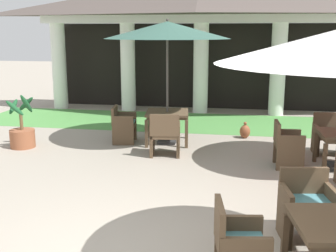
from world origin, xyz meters
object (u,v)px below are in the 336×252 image
Objects in this scene: patio_chair_mid_left_north at (329,136)px; patio_chair_mid_right_north at (308,207)px; patio_chair_near_foreground_west at (123,125)px; terracotta_urn at (245,131)px; patio_umbrella_near_foreground at (167,31)px; patio_chair_near_foreground_south at (165,135)px; patio_chair_mid_left_west at (287,146)px; potted_palm_left_edge at (22,134)px; patio_chair_mid_right_west at (238,248)px; patio_table_near_foreground at (167,116)px.

patio_chair_mid_right_north is at bearing 73.25° from patio_chair_mid_left_north.
patio_chair_near_foreground_west is 2.93m from terracotta_urn.
patio_umbrella_near_foreground is 3.06× the size of patio_chair_near_foreground_south.
patio_chair_mid_left_west is 0.70× the size of potted_palm_left_edge.
patio_chair_mid_right_west is 1.41m from patio_chair_mid_right_north.
potted_palm_left_edge reaches higher than patio_chair_near_foreground_west.
patio_chair_mid_right_north is 6.52m from potted_palm_left_edge.
patio_chair_near_foreground_south is (0.13, -1.02, -2.11)m from patio_umbrella_near_foreground.
patio_umbrella_near_foreground is 3.32× the size of patio_chair_mid_left_north.
patio_chair_mid_right_north is at bearing 134.96° from patio_chair_mid_right_west.
patio_chair_mid_right_north is 5.10m from terracotta_urn.
terracotta_urn is at bearing -90.64° from patio_chair_mid_right_north.
patio_chair_mid_right_west is 6.18m from terracotta_urn.
patio_chair_near_foreground_south reaches higher than patio_chair_mid_left_north.
patio_table_near_foreground is at bearing -68.64° from patio_chair_mid_right_north.
patio_chair_mid_right_west is (-1.82, -5.11, 0.01)m from patio_chair_mid_left_north.
patio_umbrella_near_foreground is 3.06m from terracotta_urn.
patio_chair_near_foreground_south is (1.15, -0.89, 0.02)m from patio_chair_near_foreground_west.
patio_table_near_foreground is 1.21× the size of patio_chair_mid_right_west.
terracotta_urn is at bearing 22.99° from patio_table_near_foreground.
patio_chair_near_foreground_west is 0.96× the size of patio_chair_mid_right_west.
patio_chair_mid_right_west is at bearing -72.93° from patio_umbrella_near_foreground.
patio_umbrella_near_foreground is at bearing 86.42° from patio_table_near_foreground.
patio_table_near_foreground is 1.26× the size of patio_chair_mid_left_north.
terracotta_urn is at bearing 100.25° from patio_chair_near_foreground_west.
patio_chair_near_foreground_south is at bearing -1.42° from potted_palm_left_edge.
patio_chair_mid_left_north is 4.10m from patio_chair_mid_right_north.
potted_palm_left_edge is at bearing 2.71° from patio_chair_mid_left_north.
patio_chair_mid_left_north is (3.36, 0.71, -0.03)m from patio_chair_near_foreground_south.
patio_chair_mid_left_west is 1.43m from patio_chair_mid_left_north.
patio_chair_mid_left_north is (3.49, -0.31, -2.14)m from patio_umbrella_near_foreground.
patio_chair_mid_right_west is at bearing -90.97° from terracotta_urn.
patio_chair_near_foreground_west is 4.51m from patio_chair_mid_left_north.
potted_palm_left_edge reaches higher than patio_chair_mid_right_north.
patio_chair_near_foreground_south is 4.67m from patio_chair_mid_right_west.
patio_chair_near_foreground_south reaches higher than patio_chair_mid_right_west.
potted_palm_left_edge is 3.11× the size of terracotta_urn.
terracotta_urn is at bearing -34.51° from patio_chair_mid_left_north.
patio_chair_near_foreground_west is 2.11× the size of terracotta_urn.
patio_chair_mid_left_west is 2.92m from patio_chair_mid_right_north.
patio_umbrella_near_foreground is 3.32× the size of patio_chair_near_foreground_west.
patio_chair_near_foreground_south reaches higher than terracotta_urn.
patio_chair_mid_left_west is at bearing 45.11° from patio_chair_mid_left_north.
patio_chair_mid_left_north is (0.96, 1.06, -0.02)m from patio_chair_mid_left_west.
potted_palm_left_edge is (-3.10, -0.94, -2.23)m from patio_umbrella_near_foreground.
patio_chair_near_foreground_west is 0.98× the size of patio_chair_mid_right_north.
patio_chair_near_foreground_west is (-1.01, -0.13, -2.13)m from patio_umbrella_near_foreground.
patio_chair_near_foreground_south is at bearing 44.83° from patio_chair_near_foreground_west.
patio_chair_near_foreground_south reaches higher than patio_chair_mid_right_north.
potted_palm_left_edge is (-4.76, 4.49, -0.09)m from patio_chair_mid_right_west.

